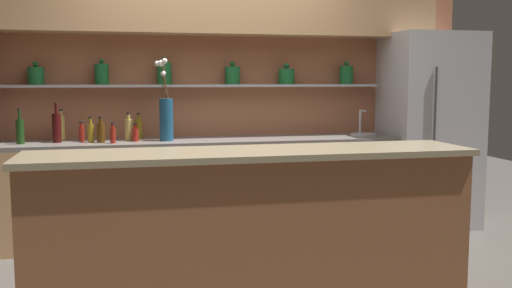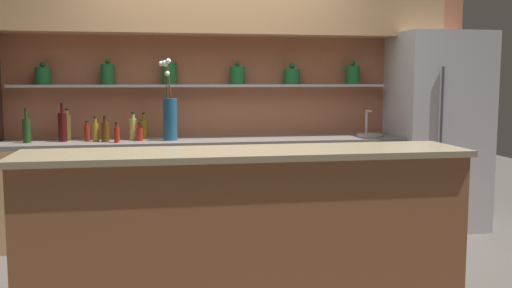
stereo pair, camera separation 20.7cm
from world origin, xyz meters
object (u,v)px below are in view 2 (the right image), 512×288
(bottle_sauce_5, at_px, (87,132))
(bottle_wine_8, at_px, (63,127))
(bottle_oil_2, at_px, (144,128))
(flower_vase, at_px, (170,115))
(bottle_sauce_3, at_px, (140,133))
(bottle_wine_9, at_px, (27,130))
(bottle_spirit_1, at_px, (133,129))
(bottle_sauce_4, at_px, (117,134))
(bottle_oil_6, at_px, (96,131))
(bottle_spirit_7, at_px, (105,131))
(bottle_spirit_0, at_px, (68,127))
(sink_fixture, at_px, (370,133))
(refrigerator, at_px, (437,131))

(bottle_sauce_5, distance_m, bottle_wine_8, 0.21)
(bottle_oil_2, bearing_deg, flower_vase, -44.11)
(bottle_sauce_3, height_order, bottle_wine_9, bottle_wine_9)
(bottle_sauce_5, bearing_deg, bottle_spirit_1, 0.28)
(bottle_sauce_4, height_order, bottle_wine_8, bottle_wine_8)
(bottle_wine_8, bearing_deg, flower_vase, -3.55)
(bottle_sauce_5, xyz_separation_m, bottle_oil_6, (0.08, -0.08, 0.01))
(bottle_sauce_3, bearing_deg, bottle_wine_9, 179.78)
(flower_vase, bearing_deg, bottle_spirit_7, -176.70)
(flower_vase, relative_size, bottle_spirit_0, 2.58)
(bottle_spirit_0, bearing_deg, bottle_oil_6, -35.60)
(sink_fixture, distance_m, bottle_oil_2, 2.17)
(flower_vase, height_order, bottle_oil_6, flower_vase)
(sink_fixture, height_order, bottle_sauce_5, sink_fixture)
(bottle_spirit_1, distance_m, bottle_wine_9, 0.90)
(bottle_spirit_1, height_order, bottle_sauce_3, bottle_spirit_1)
(refrigerator, xyz_separation_m, bottle_wine_9, (-3.83, -0.00, 0.07))
(flower_vase, relative_size, bottle_sauce_4, 4.09)
(bottle_sauce_5, height_order, bottle_wine_8, bottle_wine_8)
(bottle_oil_6, bearing_deg, bottle_spirit_0, 144.40)
(bottle_sauce_3, bearing_deg, bottle_spirit_0, 164.08)
(bottle_sauce_3, height_order, bottle_sauce_4, bottle_sauce_4)
(bottle_spirit_1, distance_m, bottle_oil_2, 0.18)
(refrigerator, distance_m, bottle_sauce_4, 3.07)
(flower_vase, bearing_deg, bottle_sauce_4, -166.51)
(bottle_wine_8, bearing_deg, bottle_oil_6, -11.70)
(flower_vase, height_order, sink_fixture, flower_vase)
(bottle_spirit_1, bearing_deg, bottle_oil_2, 58.29)
(sink_fixture, height_order, bottle_wine_9, bottle_wine_9)
(sink_fixture, xyz_separation_m, bottle_oil_2, (-2.16, 0.17, 0.07))
(sink_fixture, distance_m, bottle_spirit_0, 2.84)
(refrigerator, height_order, bottle_sauce_3, refrigerator)
(bottle_spirit_0, relative_size, bottle_sauce_5, 1.57)
(bottle_sauce_3, xyz_separation_m, bottle_sauce_5, (-0.46, 0.07, 0.01))
(bottle_spirit_1, bearing_deg, bottle_wine_8, -178.07)
(sink_fixture, relative_size, bottle_oil_2, 1.09)
(refrigerator, distance_m, bottle_oil_6, 3.26)
(refrigerator, distance_m, bottle_sauce_3, 2.88)
(bottle_wine_8, bearing_deg, bottle_sauce_3, -4.72)
(bottle_oil_6, bearing_deg, sink_fixture, 1.36)
(bottle_spirit_1, bearing_deg, bottle_oil_6, -166.14)
(sink_fixture, relative_size, bottle_wine_9, 0.86)
(bottle_sauce_3, bearing_deg, sink_fixture, 1.49)
(bottle_spirit_1, bearing_deg, sink_fixture, -0.48)
(refrigerator, distance_m, bottle_sauce_5, 3.34)
(sink_fixture, xyz_separation_m, bottle_sauce_4, (-2.39, -0.17, 0.05))
(bottle_sauce_5, xyz_separation_m, bottle_spirit_7, (0.17, -0.11, 0.02))
(flower_vase, xyz_separation_m, bottle_oil_2, (-0.24, 0.23, -0.14))
(bottle_sauce_3, distance_m, bottle_wine_9, 0.96)
(bottle_spirit_1, relative_size, bottle_oil_6, 1.12)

